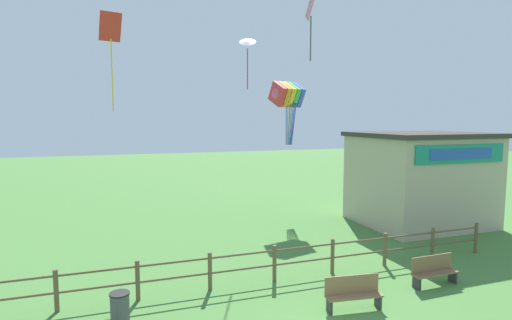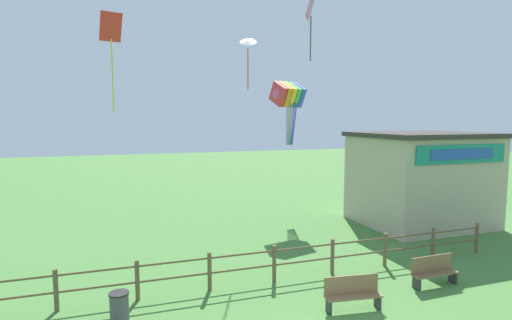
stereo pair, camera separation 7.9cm
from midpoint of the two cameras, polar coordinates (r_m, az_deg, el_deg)
The scene contains 9 objects.
wooden_fence at distance 14.48m, azimuth 2.50°, elevation -14.20°, with size 18.65×0.14×1.29m.
seaside_building at distance 23.47m, azimuth 22.26°, elevation -2.39°, with size 6.57×5.57×4.98m.
park_bench_near_fence at distance 12.94m, azimuth 13.52°, elevation -17.88°, with size 1.77×0.61×1.01m.
park_bench_by_building at distance 15.49m, azimuth 23.89°, elevation -14.16°, with size 1.74×0.44×1.01m.
trash_bin at distance 12.50m, azimuth -19.05°, elevation -19.33°, with size 0.56×0.56×0.88m.
kite_rainbow_parafoil at distance 24.45m, azimuth 4.36°, elevation 9.30°, with size 2.42×2.02×3.85m.
kite_pink_diamond at distance 15.51m, azimuth 7.72°, elevation 20.45°, with size 0.70×0.83×2.56m.
kite_red_diamond at distance 17.98m, azimuth -20.16°, elevation 15.84°, with size 0.95×0.70×3.97m.
kite_white_delta at distance 19.97m, azimuth -1.35°, elevation 16.18°, with size 1.01×0.95×2.53m.
Camera 1 is at (-5.04, -7.39, 5.70)m, focal length 28.00 mm.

